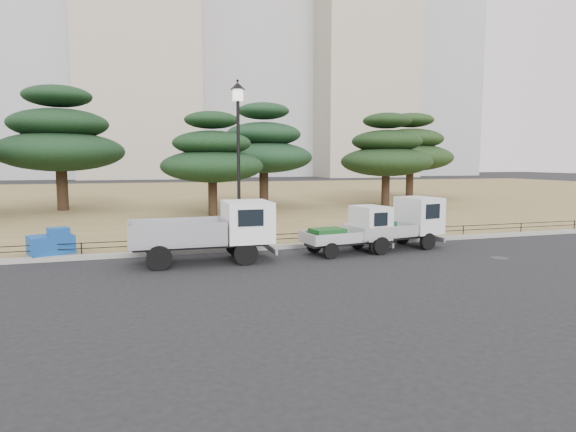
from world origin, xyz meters
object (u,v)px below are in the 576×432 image
object	(u,v)px
truck_kei_front	(352,230)
truck_large	(211,229)
street_lamp	(238,137)
tarp_pile	(52,243)
truck_kei_rear	(400,223)

from	to	relation	value
truck_kei_front	truck_large	bearing A→B (deg)	172.68
truck_large	street_lamp	xyz separation A→B (m)	(1.30, 1.90, 3.06)
truck_kei_front	tarp_pile	bearing A→B (deg)	160.03
truck_kei_rear	tarp_pile	xyz separation A→B (m)	(-12.18, 1.73, -0.44)
truck_kei_rear	street_lamp	size ratio (longest dim) A/B	0.65
truck_kei_rear	tarp_pile	world-z (taller)	truck_kei_rear
truck_large	truck_kei_rear	bearing A→B (deg)	3.56
truck_large	truck_kei_rear	xyz separation A→B (m)	(7.11, 0.42, -0.14)
truck_large	truck_kei_front	size ratio (longest dim) A/B	1.37
truck_kei_front	truck_kei_rear	size ratio (longest dim) A/B	0.85
truck_kei_front	street_lamp	xyz separation A→B (m)	(-3.73, 1.80, 3.32)
truck_kei_front	tarp_pile	xyz separation A→B (m)	(-10.09, 2.06, -0.31)
truck_large	street_lamp	world-z (taller)	street_lamp
truck_kei_front	street_lamp	world-z (taller)	street_lamp
street_lamp	tarp_pile	bearing A→B (deg)	177.69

